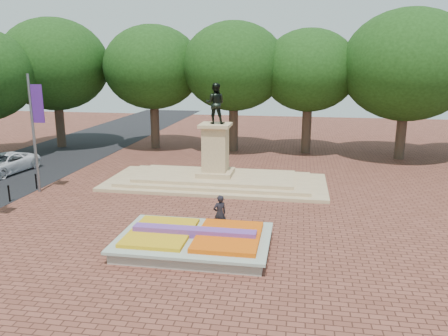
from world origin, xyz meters
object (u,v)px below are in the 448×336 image
flower_bed (195,240)px  van (5,164)px  monument (216,171)px  pedestrian (220,214)px

flower_bed → van: (-16.11, 10.14, 0.33)m
flower_bed → van: van is taller
monument → pedestrian: (1.72, -7.98, 0.00)m
monument → van: bearing=179.5°
monument → flower_bed: bearing=-84.1°
van → pedestrian: bearing=-19.4°
flower_bed → pedestrian: 2.19m
monument → van: monument is taller
monument → van: size_ratio=2.76×
flower_bed → van: size_ratio=1.24×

